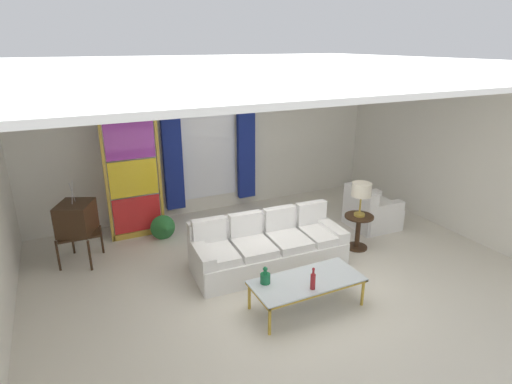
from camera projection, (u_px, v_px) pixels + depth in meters
The scene contains 15 objects.
ground_plane at pixel (283, 275), 6.31m from camera, with size 16.00×16.00×0.00m, color silver.
wall_rear at pixel (210, 138), 8.40m from camera, with size 8.00×0.12×3.00m, color white.
wall_right at pixel (441, 145), 7.81m from camera, with size 0.12×7.00×3.00m, color white.
ceiling_slab at pixel (261, 64), 5.97m from camera, with size 8.00×7.60×0.04m, color white.
curtained_window at pixel (210, 128), 8.15m from camera, with size 2.00×0.17×2.70m.
couch_white_long at pixel (267, 247), 6.52m from camera, with size 2.38×1.03×0.86m.
coffee_table at pixel (307, 282), 5.44m from camera, with size 1.47×0.65×0.41m.
bottle_blue_decanter at pixel (265, 277), 5.33m from camera, with size 0.13×0.13×0.23m.
bottle_crystal_tall at pixel (313, 280), 5.19m from camera, with size 0.06×0.06×0.30m.
vintage_tv at pixel (76, 220), 6.47m from camera, with size 0.70×0.74×1.35m.
armchair_white at pixel (370, 213), 7.89m from camera, with size 0.85×0.85×0.80m.
stained_glass_divider at pixel (134, 181), 7.22m from camera, with size 0.95×0.05×2.20m.
peacock_figurine at pixel (164, 229), 7.36m from camera, with size 0.44×0.60×0.50m.
round_side_table at pixel (358, 229), 7.04m from camera, with size 0.48×0.48×0.59m.
table_lamp_brass at pixel (361, 191), 6.81m from camera, with size 0.32×0.32×0.57m.
Camera 1 is at (-2.76, -4.79, 3.31)m, focal length 29.41 mm.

